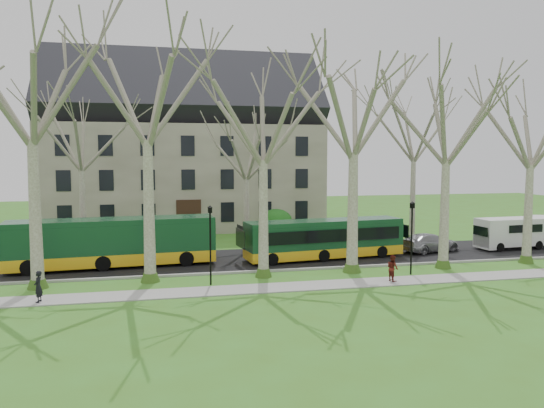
% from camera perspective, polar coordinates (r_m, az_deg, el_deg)
% --- Properties ---
extents(ground, '(120.00, 120.00, 0.00)m').
position_cam_1_polar(ground, '(31.84, 4.11, -7.69)').
color(ground, '#3F7320').
rests_on(ground, ground).
extents(sidewalk, '(70.00, 2.00, 0.06)m').
position_cam_1_polar(sidewalk, '(29.51, 5.51, -8.68)').
color(sidewalk, gray).
rests_on(sidewalk, ground).
extents(road, '(80.00, 8.00, 0.06)m').
position_cam_1_polar(road, '(37.02, 1.67, -5.81)').
color(road, black).
rests_on(road, ground).
extents(curb, '(80.00, 0.25, 0.14)m').
position_cam_1_polar(curb, '(33.23, 3.37, -7.02)').
color(curb, '#A5A39E').
rests_on(curb, ground).
extents(building, '(26.50, 12.20, 16.00)m').
position_cam_1_polar(building, '(53.83, -9.44, 6.15)').
color(building, gray).
rests_on(building, ground).
extents(tree_row_verge, '(49.00, 7.00, 14.00)m').
position_cam_1_polar(tree_row_verge, '(31.33, 4.04, 5.01)').
color(tree_row_verge, gray).
rests_on(tree_row_verge, ground).
extents(tree_row_far, '(33.00, 7.00, 12.00)m').
position_cam_1_polar(tree_row_far, '(41.45, -1.96, 3.67)').
color(tree_row_far, gray).
rests_on(tree_row_far, ground).
extents(lamp_row, '(36.22, 0.22, 4.30)m').
position_cam_1_polar(lamp_row, '(30.42, 4.68, -3.37)').
color(lamp_row, black).
rests_on(lamp_row, ground).
extents(hedges, '(30.60, 8.60, 2.00)m').
position_cam_1_polar(hedges, '(44.37, -6.89, -2.75)').
color(hedges, '#21631C').
rests_on(hedges, ground).
extents(bus_lead, '(12.88, 3.68, 3.18)m').
position_cam_1_polar(bus_lead, '(35.20, -16.71, -3.93)').
color(bus_lead, '#124123').
rests_on(bus_lead, road).
extents(bus_follow, '(11.23, 3.60, 2.76)m').
position_cam_1_polar(bus_follow, '(36.60, 5.68, -3.72)').
color(bus_follow, '#124123').
rests_on(bus_follow, road).
extents(sedan, '(5.03, 3.08, 1.36)m').
position_cam_1_polar(sedan, '(40.73, 16.60, -4.01)').
color(sedan, '#9D9DA1').
rests_on(sedan, road).
extents(van_a, '(5.45, 2.22, 2.34)m').
position_cam_1_polar(van_a, '(44.19, 24.36, -2.91)').
color(van_a, white).
rests_on(van_a, road).
extents(pedestrian_a, '(0.45, 0.61, 1.52)m').
position_cam_1_polar(pedestrian_a, '(28.15, -23.85, -8.13)').
color(pedestrian_a, black).
rests_on(pedestrian_a, sidewalk).
extents(pedestrian_b, '(0.67, 0.80, 1.47)m').
position_cam_1_polar(pedestrian_b, '(30.80, 12.84, -6.73)').
color(pedestrian_b, '#591A14').
rests_on(pedestrian_b, sidewalk).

